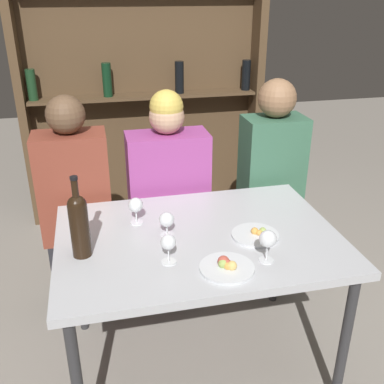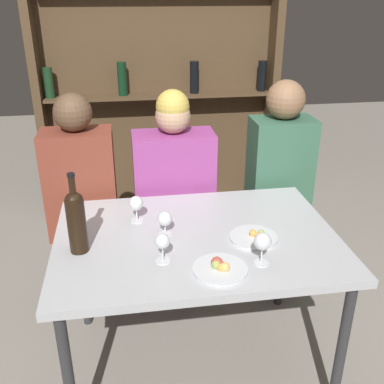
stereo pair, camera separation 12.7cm
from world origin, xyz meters
TOP-DOWN VIEW (x-y plane):
  - ground_plane at (0.00, 0.00)m, footprint 10.00×10.00m
  - dining_table at (0.00, 0.00)m, footprint 1.22×0.86m
  - wine_rack_wall at (-0.00, 1.79)m, footprint 1.84×0.21m
  - wine_bottle at (-0.49, -0.05)m, footprint 0.08×0.08m
  - wine_glass_0 at (-0.16, -0.18)m, footprint 0.06×0.06m
  - wine_glass_1 at (-0.25, 0.17)m, footprint 0.07×0.07m
  - wine_glass_2 at (0.21, -0.25)m, footprint 0.07×0.07m
  - wine_glass_3 at (-0.13, 0.03)m, footprint 0.07×0.07m
  - food_plate_0 at (0.24, -0.06)m, footprint 0.21×0.21m
  - food_plate_1 at (0.04, -0.27)m, footprint 0.21×0.21m
  - seated_person_left at (-0.53, 0.60)m, footprint 0.37×0.22m
  - seated_person_center at (-0.03, 0.60)m, footprint 0.44×0.22m
  - seated_person_right at (0.58, 0.60)m, footprint 0.34×0.22m

SIDE VIEW (x-z plane):
  - ground_plane at x=0.00m, z-range 0.00..0.00m
  - seated_person_left at x=-0.53m, z-range -0.03..1.20m
  - seated_person_center at x=-0.03m, z-range -0.03..1.20m
  - seated_person_right at x=0.58m, z-range -0.02..1.24m
  - dining_table at x=0.00m, z-range 0.30..1.02m
  - food_plate_0 at x=0.24m, z-range 0.71..0.75m
  - food_plate_1 at x=0.04m, z-range 0.71..0.76m
  - wine_glass_3 at x=-0.13m, z-range 0.74..0.85m
  - wine_glass_0 at x=-0.16m, z-range 0.75..0.87m
  - wine_glass_1 at x=-0.25m, z-range 0.75..0.87m
  - wine_glass_2 at x=0.21m, z-range 0.75..0.88m
  - wine_bottle at x=-0.49m, z-range 0.70..1.04m
  - wine_rack_wall at x=0.00m, z-range 0.01..2.03m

